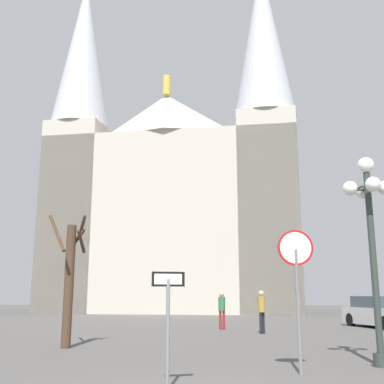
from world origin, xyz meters
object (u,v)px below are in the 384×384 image
(one_way_arrow_sign, at_px, (168,313))
(stop_sign, at_px, (297,272))
(pedestrian_walking, at_px, (262,307))
(bare_tree, at_px, (69,279))
(cathedral, at_px, (175,197))
(parked_car_near_silver, at_px, (381,313))
(street_lamp, at_px, (370,221))
(pedestrian_standing, at_px, (222,307))

(one_way_arrow_sign, bearing_deg, stop_sign, 34.97)
(pedestrian_walking, bearing_deg, bare_tree, -138.78)
(bare_tree, distance_m, pedestrian_walking, 8.63)
(cathedral, bearing_deg, bare_tree, -90.94)
(parked_car_near_silver, bearing_deg, street_lamp, -107.78)
(street_lamp, height_order, pedestrian_standing, street_lamp)
(stop_sign, bearing_deg, pedestrian_standing, 97.79)
(stop_sign, xyz_separation_m, one_way_arrow_sign, (-2.57, -1.80, -0.80))
(cathedral, distance_m, parked_car_near_silver, 24.01)
(pedestrian_walking, xyz_separation_m, pedestrian_standing, (-1.67, 2.12, -0.03))
(one_way_arrow_sign, distance_m, parked_car_near_silver, 17.94)
(street_lamp, relative_size, pedestrian_walking, 2.85)
(pedestrian_walking, bearing_deg, pedestrian_standing, 128.19)
(parked_car_near_silver, bearing_deg, pedestrian_walking, -147.71)
(parked_car_near_silver, bearing_deg, one_way_arrow_sign, -118.87)
(bare_tree, xyz_separation_m, parked_car_near_silver, (12.52, 9.48, -1.38))
(pedestrian_walking, distance_m, pedestrian_standing, 2.70)
(parked_car_near_silver, xyz_separation_m, pedestrian_standing, (-7.75, -1.72, 0.33))
(one_way_arrow_sign, relative_size, parked_car_near_silver, 0.43)
(stop_sign, height_order, pedestrian_standing, stop_sign)
(stop_sign, xyz_separation_m, parked_car_near_silver, (6.08, 13.90, -1.40))
(cathedral, xyz_separation_m, stop_sign, (5.98, -32.29, -8.21))
(parked_car_near_silver, bearing_deg, cathedral, 123.26)
(one_way_arrow_sign, distance_m, pedestrian_standing, 14.02)
(stop_sign, relative_size, one_way_arrow_sign, 1.48)
(cathedral, xyz_separation_m, pedestrian_standing, (4.32, -20.11, -9.28))
(stop_sign, distance_m, pedestrian_walking, 10.12)
(parked_car_near_silver, xyz_separation_m, pedestrian_walking, (-6.08, -3.84, 0.36))
(stop_sign, bearing_deg, one_way_arrow_sign, -145.03)
(parked_car_near_silver, distance_m, pedestrian_walking, 7.20)
(cathedral, relative_size, street_lamp, 6.61)
(street_lamp, relative_size, parked_car_near_silver, 1.06)
(pedestrian_walking, bearing_deg, parked_car_near_silver, 32.29)
(parked_car_near_silver, bearing_deg, pedestrian_standing, -167.51)
(one_way_arrow_sign, bearing_deg, cathedral, 95.71)
(one_way_arrow_sign, height_order, pedestrian_walking, one_way_arrow_sign)
(cathedral, height_order, pedestrian_standing, cathedral)
(one_way_arrow_sign, relative_size, street_lamp, 0.41)
(bare_tree, bearing_deg, stop_sign, -34.45)
(pedestrian_walking, bearing_deg, street_lamp, -77.16)
(stop_sign, height_order, parked_car_near_silver, stop_sign)
(street_lamp, xyz_separation_m, pedestrian_walking, (-2.01, 8.84, -2.31))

